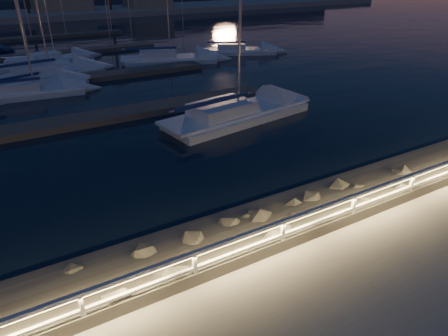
{
  "coord_description": "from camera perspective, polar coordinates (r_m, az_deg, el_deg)",
  "views": [
    {
      "loc": [
        -5.54,
        -7.75,
        7.91
      ],
      "look_at": [
        1.23,
        4.0,
        0.98
      ],
      "focal_mm": 32.0,
      "sensor_mm": 36.0,
      "label": 1
    }
  ],
  "objects": [
    {
      "name": "sailboat_d",
      "position": [
        24.48,
        1.53,
        7.89
      ],
      "size": [
        10.4,
        4.5,
        17.03
      ],
      "rotation": [
        0.0,
        0.0,
        0.15
      ],
      "color": "silver",
      "rests_on": "ground"
    },
    {
      "name": "sailboat_g",
      "position": [
        37.16,
        -23.93,
        12.31
      ],
      "size": [
        9.41,
        4.34,
        15.41
      ],
      "rotation": [
        0.0,
        0.0,
        0.19
      ],
      "color": "silver",
      "rests_on": "ground"
    },
    {
      "name": "sailboat_k",
      "position": [
        43.14,
        -23.2,
        14.15
      ],
      "size": [
        7.66,
        3.6,
        12.55
      ],
      "rotation": [
        0.0,
        0.0,
        0.2
      ],
      "color": "silver",
      "rests_on": "ground"
    },
    {
      "name": "harbor_water",
      "position": [
        40.35,
        -21.83,
        12.48
      ],
      "size": [
        400.0,
        440.0,
        0.6
      ],
      "color": "black",
      "rests_on": "ground"
    },
    {
      "name": "riprap",
      "position": [
        12.08,
        -27.22,
        -18.6
      ],
      "size": [
        29.0,
        2.71,
        1.23
      ],
      "color": "#636055",
      "rests_on": "ground"
    },
    {
      "name": "sailboat_l",
      "position": [
        44.34,
        2.1,
        16.52
      ],
      "size": [
        8.08,
        5.24,
        13.36
      ],
      "rotation": [
        0.0,
        0.0,
        -0.43
      ],
      "color": "silver",
      "rests_on": "ground"
    },
    {
      "name": "sailboat_f",
      "position": [
        32.29,
        -25.68,
        9.91
      ],
      "size": [
        7.29,
        2.95,
        12.09
      ],
      "rotation": [
        0.0,
        0.0,
        -0.12
      ],
      "color": "silver",
      "rests_on": "ground"
    },
    {
      "name": "sailboat_c",
      "position": [
        33.27,
        -25.82,
        10.36
      ],
      "size": [
        8.41,
        4.76,
        13.79
      ],
      "rotation": [
        0.0,
        0.0,
        0.32
      ],
      "color": "silver",
      "rests_on": "ground"
    },
    {
      "name": "far_shore",
      "position": [
        82.33,
        -27.64,
        18.92
      ],
      "size": [
        160.0,
        14.0,
        5.2
      ],
      "color": "#A09B90",
      "rests_on": "ground"
    },
    {
      "name": "guard_rail",
      "position": [
        11.87,
        4.28,
        -9.99
      ],
      "size": [
        44.11,
        0.12,
        1.06
      ],
      "color": "silver",
      "rests_on": "ground"
    },
    {
      "name": "ground",
      "position": [
        12.38,
        4.43,
        -12.75
      ],
      "size": [
        400.0,
        400.0,
        0.0
      ],
      "primitive_type": "plane",
      "color": "#A09B90",
      "rests_on": "ground"
    },
    {
      "name": "sailboat_h",
      "position": [
        40.37,
        -8.03,
        15.3
      ],
      "size": [
        9.67,
        5.54,
        15.81
      ],
      "rotation": [
        0.0,
        0.0,
        -0.33
      ],
      "color": "silver",
      "rests_on": "ground"
    },
    {
      "name": "sailboat_j",
      "position": [
        41.08,
        -26.06,
        13.03
      ],
      "size": [
        6.81,
        3.6,
        11.18
      ],
      "rotation": [
        0.0,
        0.0,
        -0.27
      ],
      "color": "silver",
      "rests_on": "ground"
    },
    {
      "name": "floating_docks",
      "position": [
        41.47,
        -22.29,
        13.57
      ],
      "size": [
        22.0,
        36.0,
        0.4
      ],
      "color": "#635952",
      "rests_on": "ground"
    }
  ]
}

